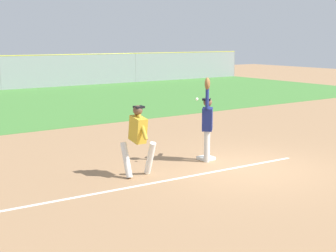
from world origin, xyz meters
TOP-DOWN VIEW (x-y plane):
  - ground_plane at (0.00, 0.00)m, footprint 74.05×74.05m
  - outfield_grass at (0.00, 15.21)m, footprint 40.65×14.90m
  - chalk_foul_line at (-4.32, 0.33)m, footprint 11.99×0.65m
  - first_base at (-0.32, 1.23)m, footprint 0.39×0.39m
  - fielder at (-0.41, 1.09)m, footprint 0.69×0.73m
  - runner at (-2.66, 0.93)m, footprint 0.72×0.84m
  - baseball at (-0.91, 0.92)m, footprint 0.07×0.07m
  - outfield_fence at (0.00, 22.66)m, footprint 40.73×0.08m
  - parked_car_tan at (3.21, 27.49)m, footprint 4.46×2.24m
  - parked_car_green at (8.30, 27.49)m, footprint 4.53×2.37m

SIDE VIEW (x-z plane):
  - ground_plane at x=0.00m, z-range 0.00..0.00m
  - chalk_foul_line at x=-4.32m, z-range 0.00..0.01m
  - outfield_grass at x=0.00m, z-range 0.00..0.01m
  - first_base at x=-0.32m, z-range 0.00..0.08m
  - parked_car_tan at x=3.21m, z-range 0.05..1.30m
  - parked_car_green at x=8.30m, z-range 0.05..1.30m
  - runner at x=-2.66m, z-range 0.14..1.86m
  - outfield_fence at x=0.00m, z-range 0.00..2.23m
  - fielder at x=-0.41m, z-range -0.02..2.26m
  - baseball at x=-0.91m, z-range 1.71..1.78m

